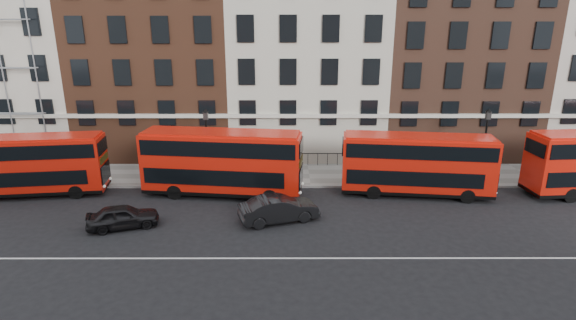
{
  "coord_description": "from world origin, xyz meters",
  "views": [
    {
      "loc": [
        -1.66,
        -22.07,
        11.51
      ],
      "look_at": [
        -1.63,
        5.0,
        3.0
      ],
      "focal_mm": 28.0,
      "sensor_mm": 36.0,
      "label": 1
    }
  ],
  "objects_px": {
    "bus_a": "(27,164)",
    "car_front": "(279,209)",
    "bus_b": "(222,162)",
    "bus_c": "(416,164)",
    "car_rear": "(123,216)"
  },
  "relations": [
    {
      "from": "bus_b",
      "to": "car_rear",
      "type": "height_order",
      "value": "bus_b"
    },
    {
      "from": "bus_a",
      "to": "bus_b",
      "type": "xyz_separation_m",
      "value": [
        13.04,
        0.01,
        0.18
      ]
    },
    {
      "from": "bus_a",
      "to": "bus_b",
      "type": "relative_size",
      "value": 0.93
    },
    {
      "from": "bus_c",
      "to": "car_front",
      "type": "xyz_separation_m",
      "value": [
        -9.18,
        -4.16,
        -1.47
      ]
    },
    {
      "from": "bus_a",
      "to": "car_rear",
      "type": "xyz_separation_m",
      "value": [
        7.99,
        -4.99,
        -1.54
      ]
    },
    {
      "from": "bus_b",
      "to": "bus_a",
      "type": "bearing_deg",
      "value": -172.9
    },
    {
      "from": "bus_b",
      "to": "car_front",
      "type": "height_order",
      "value": "bus_b"
    },
    {
      "from": "bus_c",
      "to": "car_front",
      "type": "bearing_deg",
      "value": -148.55
    },
    {
      "from": "car_rear",
      "to": "bus_a",
      "type": "bearing_deg",
      "value": 40.41
    },
    {
      "from": "car_front",
      "to": "bus_b",
      "type": "bearing_deg",
      "value": 24.48
    },
    {
      "from": "bus_a",
      "to": "bus_c",
      "type": "relative_size",
      "value": 0.99
    },
    {
      "from": "car_rear",
      "to": "car_front",
      "type": "height_order",
      "value": "car_front"
    },
    {
      "from": "bus_a",
      "to": "car_front",
      "type": "xyz_separation_m",
      "value": [
        16.96,
        -4.15,
        -1.45
      ]
    },
    {
      "from": "bus_a",
      "to": "car_rear",
      "type": "bearing_deg",
      "value": -39.16
    },
    {
      "from": "bus_b",
      "to": "bus_c",
      "type": "xyz_separation_m",
      "value": [
        13.09,
        -0.0,
        -0.15
      ]
    }
  ]
}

